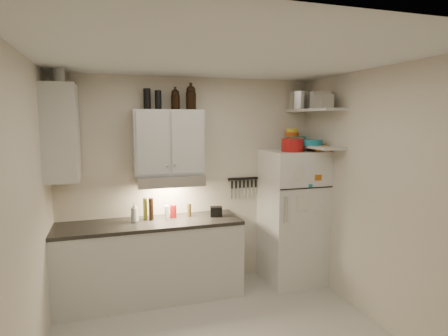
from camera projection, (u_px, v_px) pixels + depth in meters
name	position (u px, v px, depth m)	size (l,w,h in m)	color
ceiling	(228.00, 56.00, 3.10)	(3.20, 3.00, 0.02)	white
back_wall	(190.00, 183.00, 4.70)	(3.20, 0.02, 2.60)	beige
left_wall	(23.00, 226.00, 2.79)	(0.02, 3.00, 2.60)	beige
right_wall	(380.00, 198.00, 3.75)	(0.02, 3.00, 2.60)	beige
base_cabinet	(151.00, 262.00, 4.35)	(2.10, 0.60, 0.88)	silver
countertop	(150.00, 224.00, 4.29)	(2.10, 0.62, 0.04)	#282622
upper_cabinet	(168.00, 142.00, 4.38)	(0.80, 0.33, 0.75)	silver
side_cabinet	(61.00, 133.00, 3.89)	(0.33, 0.55, 1.00)	silver
range_hood	(170.00, 179.00, 4.37)	(0.76, 0.46, 0.12)	silver
fridge	(292.00, 217.00, 4.80)	(0.70, 0.68, 1.70)	white
shelf_hi	(315.00, 110.00, 4.56)	(0.30, 0.95, 0.03)	silver
shelf_lo	(314.00, 146.00, 4.61)	(0.30, 0.95, 0.03)	silver
knife_strip	(243.00, 179.00, 4.88)	(0.42, 0.02, 0.03)	black
dutch_oven	(293.00, 145.00, 4.53)	(0.27, 0.27, 0.16)	#A21512
book_stack	(321.00, 148.00, 4.56)	(0.19, 0.23, 0.08)	#B26116
spice_jar	(304.00, 146.00, 4.66)	(0.07, 0.07, 0.11)	silver
stock_pot	(300.00, 101.00, 4.85)	(0.32, 0.32, 0.23)	silver
tin_a	(321.00, 100.00, 4.43)	(0.20, 0.18, 0.20)	#AAAAAD
tin_b	(324.00, 101.00, 4.22)	(0.16, 0.16, 0.16)	#AAAAAD
bowl_teal	(297.00, 140.00, 4.88)	(0.23, 0.23, 0.09)	teal
bowl_orange	(292.00, 134.00, 4.89)	(0.18, 0.18, 0.06)	#CA4F13
bowl_yellow	(292.00, 130.00, 4.88)	(0.14, 0.14, 0.05)	yellow
plates	(312.00, 142.00, 4.56)	(0.27, 0.27, 0.07)	teal
growler_a	(175.00, 99.00, 4.36)	(0.10, 0.10, 0.24)	black
growler_b	(191.00, 97.00, 4.41)	(0.12, 0.12, 0.29)	black
thermos_a	(158.00, 100.00, 4.30)	(0.08, 0.08, 0.22)	black
thermos_b	(147.00, 99.00, 4.31)	(0.08, 0.08, 0.24)	black
side_jar	(59.00, 76.00, 3.80)	(0.12, 0.12, 0.16)	silver
soap_bottle	(134.00, 211.00, 4.26)	(0.10, 0.10, 0.26)	silver
pepper_mill	(189.00, 210.00, 4.52)	(0.05, 0.05, 0.16)	brown
oil_bottle	(145.00, 209.00, 4.37)	(0.05, 0.05, 0.26)	#575A16
vinegar_bottle	(151.00, 209.00, 4.35)	(0.05, 0.05, 0.26)	black
clear_bottle	(167.00, 212.00, 4.42)	(0.05, 0.05, 0.16)	silver
red_jar	(173.00, 211.00, 4.47)	(0.08, 0.08, 0.16)	#A21512
caddy	(216.00, 212.00, 4.53)	(0.14, 0.10, 0.12)	black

